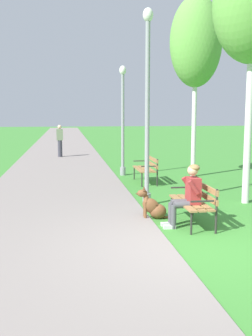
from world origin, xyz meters
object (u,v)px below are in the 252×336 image
Objects in this scene: lamp_post_near at (147,106)px; lamp_post_mid at (123,119)px; park_bench_mid at (147,167)px; person_seated_on_near_bench at (188,193)px; pedestrian_distant at (60,141)px; park_bench_near at (195,199)px; birch_tree_third at (196,43)px; dog_brown at (153,207)px.

lamp_post_mid is at bearing 88.89° from lamp_post_near.
park_bench_mid is 2.29m from lamp_post_mid.
person_seated_on_near_bench is at bearing -92.43° from park_bench_mid.
park_bench_mid is 1.20× the size of person_seated_on_near_bench.
park_bench_near is at bearing -77.19° from pedestrian_distant.
lamp_post_mid is at bearing 94.81° from park_bench_near.
lamp_post_mid is 2.36× the size of pedestrian_distant.
pedestrian_distant is at bearing 125.09° from birch_tree_third.
birch_tree_third is 3.75× the size of pedestrian_distant.
park_bench_mid is 0.32× the size of lamp_post_near.
lamp_post_near is (0.12, 1.25, 2.14)m from dog_brown.
lamp_post_near is 5.30m from birch_tree_third.
park_bench_mid is at bearing -71.42° from lamp_post_mid.
park_bench_near is 12.96m from pedestrian_distant.
dog_brown is 12.32m from pedestrian_distant.
park_bench_near is 6.69m from lamp_post_mid.
person_seated_on_near_bench is 0.20× the size of birch_tree_third.
lamp_post_mid is (-0.55, 6.50, 1.50)m from park_bench_near.
pedestrian_distant is (-2.12, 12.12, 0.58)m from dog_brown.
park_bench_mid is 3.68m from lamp_post_near.
park_bench_near is at bearing -107.82° from birch_tree_third.
park_bench_mid is 8.30m from pedestrian_distant.
person_seated_on_near_bench is 2.61m from lamp_post_near.
person_seated_on_near_bench reaches higher than park_bench_mid.
person_seated_on_near_bench is at bearing -77.32° from lamp_post_near.
person_seated_on_near_bench is 0.32× the size of lamp_post_mid.
lamp_post_near is 1.19× the size of lamp_post_mid.
birch_tree_third is (2.09, 6.02, 3.94)m from person_seated_on_near_bench.
park_bench_near is 0.32× the size of lamp_post_near.
lamp_post_near is 11.21m from pedestrian_distant.
person_seated_on_near_bench is at bearing -50.65° from dog_brown.
pedestrian_distant reaches higher than park_bench_near.
lamp_post_near is 4.75m from lamp_post_mid.
park_bench_near is at bearing -85.19° from lamp_post_mid.
birch_tree_third is (2.52, 4.10, 2.22)m from lamp_post_near.
park_bench_near is 4.86m from park_bench_mid.
pedestrian_distant is (-2.67, 12.79, 0.16)m from person_seated_on_near_bench.
lamp_post_mid is 3.62m from birch_tree_third.
birch_tree_third reaches higher than person_seated_on_near_bench.
lamp_post_mid is 6.66m from pedestrian_distant.
park_bench_near and park_bench_mid have the same top height.
dog_brown is 7.39m from birch_tree_third.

